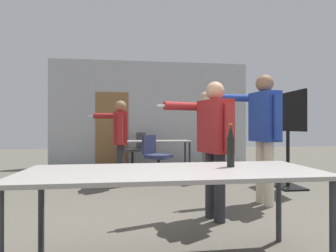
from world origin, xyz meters
name	(u,v)px	position (x,y,z in m)	size (l,w,h in m)	color
back_wall	(150,114)	(-0.03, 5.96, 1.46)	(5.60, 0.12, 2.94)	#B2B5B7
conference_table_near	(172,178)	(-0.18, 0.49, 0.70)	(2.27, 0.81, 0.75)	gray
conference_table_far	(154,144)	(-0.02, 4.79, 0.68)	(1.77, 0.67, 0.75)	gray
tv_screen	(288,129)	(2.25, 2.87, 1.05)	(0.44, 1.01, 1.70)	black
person_left_plaid	(264,125)	(1.33, 1.98, 1.11)	(0.88, 0.63, 1.82)	beige
person_near_casual	(120,135)	(-0.74, 3.41, 0.94)	(0.75, 0.65, 1.57)	#28282D
person_far_watching	(205,126)	(0.99, 3.82, 1.11)	(0.82, 0.62, 1.82)	slate
person_center_tall	(214,137)	(0.46, 1.47, 0.97)	(0.86, 0.61, 1.62)	#28282D
office_chair_far_left	(156,158)	(-0.01, 4.16, 0.42)	(0.69, 0.68, 0.91)	black
office_chair_side_rolled	(135,151)	(-0.46, 5.54, 0.44)	(0.67, 0.64, 0.93)	black
beer_bottle	(231,147)	(0.32, 0.58, 0.92)	(0.06, 0.06, 0.36)	black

